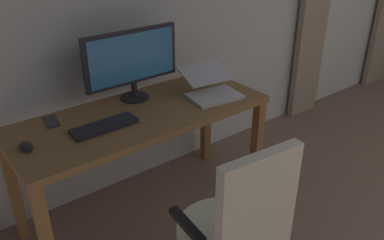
# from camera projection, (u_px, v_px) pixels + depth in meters

# --- Properties ---
(desk) EXTENTS (1.54, 0.62, 0.75)m
(desk) POSITION_uv_depth(u_px,v_px,m) (142.00, 126.00, 2.42)
(desk) COLOR olive
(desk) RESTS_ON ground
(computer_monitor) EXTENTS (0.62, 0.18, 0.44)m
(computer_monitor) POSITION_uv_depth(u_px,v_px,m) (132.00, 60.00, 2.43)
(computer_monitor) COLOR #232328
(computer_monitor) RESTS_ON desk
(computer_keyboard) EXTENTS (0.37, 0.12, 0.02)m
(computer_keyboard) POSITION_uv_depth(u_px,v_px,m) (105.00, 126.00, 2.19)
(computer_keyboard) COLOR #232328
(computer_keyboard) RESTS_ON desk
(laptop) EXTENTS (0.36, 0.37, 0.16)m
(laptop) POSITION_uv_depth(u_px,v_px,m) (211.00, 88.00, 2.56)
(laptop) COLOR silver
(laptop) RESTS_ON desk
(computer_mouse) EXTENTS (0.06, 0.10, 0.04)m
(computer_mouse) POSITION_uv_depth(u_px,v_px,m) (26.00, 146.00, 1.99)
(computer_mouse) COLOR #232328
(computer_mouse) RESTS_ON desk
(cell_phone_face_up) EXTENTS (0.09, 0.15, 0.01)m
(cell_phone_face_up) POSITION_uv_depth(u_px,v_px,m) (51.00, 121.00, 2.25)
(cell_phone_face_up) COLOR #333338
(cell_phone_face_up) RESTS_ON desk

